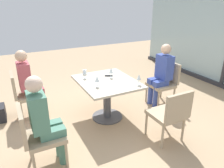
{
  "coord_description": "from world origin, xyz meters",
  "views": [
    {
      "loc": [
        3.13,
        -1.5,
        2.08
      ],
      "look_at": [
        0.0,
        0.1,
        0.65
      ],
      "focal_mm": 34.12,
      "sensor_mm": 36.0,
      "label": 1
    }
  ],
  "objects_px": {
    "wine_glass_0": "(139,77)",
    "wine_glass_3": "(111,71)",
    "cell_phone_on_table": "(109,76)",
    "coffee_cup": "(85,72)",
    "person_front_right": "(44,118)",
    "handbag_0": "(1,113)",
    "wine_glass_1": "(97,79)",
    "chair_near_window": "(165,81)",
    "chair_front_right": "(37,134)",
    "chair_far_right": "(170,113)",
    "person_front_left": "(29,81)",
    "dining_table_main": "(107,91)",
    "person_near_window": "(162,72)",
    "wine_glass_2": "(84,71)",
    "chair_front_left": "(24,92)"
  },
  "relations": [
    {
      "from": "dining_table_main",
      "to": "wine_glass_1",
      "type": "distance_m",
      "value": 0.44
    },
    {
      "from": "person_front_left",
      "to": "wine_glass_0",
      "type": "xyz_separation_m",
      "value": [
        1.12,
        1.61,
        0.16
      ]
    },
    {
      "from": "chair_near_window",
      "to": "wine_glass_0",
      "type": "height_order",
      "value": "wine_glass_0"
    },
    {
      "from": "chair_front_right",
      "to": "cell_phone_on_table",
      "type": "relative_size",
      "value": 6.04
    },
    {
      "from": "person_near_window",
      "to": "wine_glass_3",
      "type": "xyz_separation_m",
      "value": [
        -0.11,
        -1.08,
        0.16
      ]
    },
    {
      "from": "chair_front_right",
      "to": "wine_glass_0",
      "type": "distance_m",
      "value": 1.78
    },
    {
      "from": "cell_phone_on_table",
      "to": "wine_glass_1",
      "type": "bearing_deg",
      "value": -18.59
    },
    {
      "from": "chair_near_window",
      "to": "wine_glass_0",
      "type": "xyz_separation_m",
      "value": [
        0.4,
        -0.93,
        0.37
      ]
    },
    {
      "from": "dining_table_main",
      "to": "wine_glass_2",
      "type": "bearing_deg",
      "value": -134.68
    },
    {
      "from": "coffee_cup",
      "to": "handbag_0",
      "type": "distance_m",
      "value": 1.69
    },
    {
      "from": "person_front_left",
      "to": "person_front_right",
      "type": "xyz_separation_m",
      "value": [
        1.43,
        0.0,
        0.0
      ]
    },
    {
      "from": "cell_phone_on_table",
      "to": "coffee_cup",
      "type": "bearing_deg",
      "value": -100.54
    },
    {
      "from": "dining_table_main",
      "to": "chair_near_window",
      "type": "relative_size",
      "value": 1.31
    },
    {
      "from": "wine_glass_2",
      "to": "wine_glass_0",
      "type": "bearing_deg",
      "value": 44.62
    },
    {
      "from": "dining_table_main",
      "to": "wine_glass_3",
      "type": "height_order",
      "value": "wine_glass_3"
    },
    {
      "from": "person_front_right",
      "to": "handbag_0",
      "type": "distance_m",
      "value": 1.7
    },
    {
      "from": "dining_table_main",
      "to": "wine_glass_2",
      "type": "relative_size",
      "value": 6.14
    },
    {
      "from": "person_front_right",
      "to": "coffee_cup",
      "type": "bearing_deg",
      "value": 140.84
    },
    {
      "from": "chair_near_window",
      "to": "wine_glass_2",
      "type": "xyz_separation_m",
      "value": [
        -0.3,
        -1.62,
        0.37
      ]
    },
    {
      "from": "person_near_window",
      "to": "wine_glass_1",
      "type": "relative_size",
      "value": 6.81
    },
    {
      "from": "chair_near_window",
      "to": "handbag_0",
      "type": "distance_m",
      "value": 3.21
    },
    {
      "from": "dining_table_main",
      "to": "coffee_cup",
      "type": "height_order",
      "value": "coffee_cup"
    },
    {
      "from": "chair_far_right",
      "to": "person_near_window",
      "type": "height_order",
      "value": "person_near_window"
    },
    {
      "from": "chair_near_window",
      "to": "person_front_right",
      "type": "xyz_separation_m",
      "value": [
        0.71,
        -2.54,
        0.2
      ]
    },
    {
      "from": "wine_glass_1",
      "to": "coffee_cup",
      "type": "distance_m",
      "value": 0.67
    },
    {
      "from": "person_front_left",
      "to": "cell_phone_on_table",
      "type": "height_order",
      "value": "person_front_left"
    },
    {
      "from": "chair_near_window",
      "to": "wine_glass_2",
      "type": "bearing_deg",
      "value": -100.4
    },
    {
      "from": "chair_near_window",
      "to": "dining_table_main",
      "type": "bearing_deg",
      "value": -90.0
    },
    {
      "from": "chair_far_right",
      "to": "wine_glass_1",
      "type": "xyz_separation_m",
      "value": [
        -0.91,
        -0.78,
        0.37
      ]
    },
    {
      "from": "person_front_right",
      "to": "handbag_0",
      "type": "xyz_separation_m",
      "value": [
        -1.51,
        -0.55,
        -0.56
      ]
    },
    {
      "from": "wine_glass_0",
      "to": "cell_phone_on_table",
      "type": "bearing_deg",
      "value": -157.34
    },
    {
      "from": "wine_glass_1",
      "to": "dining_table_main",
      "type": "bearing_deg",
      "value": 123.12
    },
    {
      "from": "dining_table_main",
      "to": "person_near_window",
      "type": "relative_size",
      "value": 0.9
    },
    {
      "from": "wine_glass_0",
      "to": "wine_glass_3",
      "type": "xyz_separation_m",
      "value": [
        -0.51,
        -0.26,
        0.0
      ]
    },
    {
      "from": "dining_table_main",
      "to": "chair_front_right",
      "type": "relative_size",
      "value": 1.31
    },
    {
      "from": "person_front_left",
      "to": "coffee_cup",
      "type": "bearing_deg",
      "value": 77.53
    },
    {
      "from": "cell_phone_on_table",
      "to": "person_near_window",
      "type": "bearing_deg",
      "value": 106.71
    },
    {
      "from": "wine_glass_1",
      "to": "wine_glass_3",
      "type": "height_order",
      "value": "same"
    },
    {
      "from": "chair_front_right",
      "to": "person_front_right",
      "type": "relative_size",
      "value": 0.69
    },
    {
      "from": "dining_table_main",
      "to": "handbag_0",
      "type": "xyz_separation_m",
      "value": [
        -0.8,
        -1.76,
        -0.4
      ]
    },
    {
      "from": "wine_glass_1",
      "to": "wine_glass_3",
      "type": "distance_m",
      "value": 0.48
    },
    {
      "from": "chair_far_right",
      "to": "person_front_left",
      "type": "xyz_separation_m",
      "value": [
        -1.79,
        -1.74,
        0.2
      ]
    },
    {
      "from": "chair_front_right",
      "to": "person_front_left",
      "type": "relative_size",
      "value": 0.69
    },
    {
      "from": "person_front_left",
      "to": "cell_phone_on_table",
      "type": "distance_m",
      "value": 1.44
    },
    {
      "from": "wine_glass_0",
      "to": "wine_glass_2",
      "type": "height_order",
      "value": "same"
    },
    {
      "from": "chair_near_window",
      "to": "handbag_0",
      "type": "relative_size",
      "value": 2.9
    },
    {
      "from": "person_near_window",
      "to": "coffee_cup",
      "type": "relative_size",
      "value": 14.0
    },
    {
      "from": "dining_table_main",
      "to": "chair_front_left",
      "type": "distance_m",
      "value": 1.5
    },
    {
      "from": "wine_glass_0",
      "to": "wine_glass_2",
      "type": "xyz_separation_m",
      "value": [
        -0.7,
        -0.69,
        0.0
      ]
    },
    {
      "from": "chair_front_left",
      "to": "wine_glass_2",
      "type": "xyz_separation_m",
      "value": [
        0.42,
        1.02,
        0.37
      ]
    }
  ]
}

